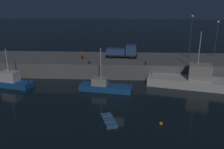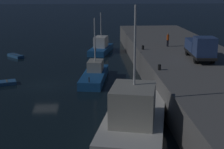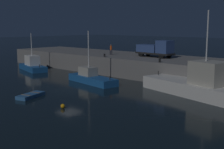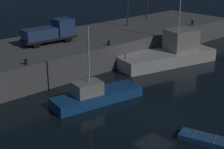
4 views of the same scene
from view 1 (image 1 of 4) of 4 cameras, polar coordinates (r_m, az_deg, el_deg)
The scene contains 13 objects.
ground_plane at distance 31.15m, azimuth 0.68°, elevation -7.41°, with size 320.00×320.00×0.00m, color black.
pier_quay at distance 45.46m, azimuth 1.56°, elevation 2.43°, with size 57.58×10.70×2.70m.
fishing_trawler_red at distance 41.00m, azimuth -23.56°, elevation -1.46°, with size 7.67×4.19×6.06m.
fishing_boat_blue at distance 39.36m, azimuth 18.24°, elevation -1.13°, with size 12.37×6.59×8.80m.
fishing_boat_white at distance 35.76m, azimuth -1.79°, elevation -2.94°, with size 8.21×3.44×6.63m.
rowboat_white_mid at distance 26.95m, azimuth -0.81°, elevation -11.16°, with size 2.22×3.45×0.40m.
mooring_buoy_mid at distance 26.84m, azimuth 11.85°, elevation -11.65°, with size 0.40×0.40×0.40m, color orange.
lamp_post_west at distance 47.02m, azimuth 18.68°, elevation 9.55°, with size 0.44×0.44×8.05m.
lamp_post_east at distance 49.95m, azimuth 24.16°, elevation 8.68°, with size 0.44×0.44×6.94m.
utility_truck at distance 44.94m, azimuth 2.65°, elevation 5.62°, with size 6.16×2.37×2.51m.
dockworker at distance 44.21m, azimuth -7.28°, elevation 4.90°, with size 0.43×0.34×1.63m.
bollard_west at distance 40.52m, azimuth 8.23°, elevation 2.73°, with size 0.28×0.28×0.49m, color black.
bollard_east at distance 40.88m, azimuth -5.59°, elevation 2.95°, with size 0.28×0.28×0.48m, color black.
Camera 1 is at (1.21, -28.26, 13.04)m, focal length 37.42 mm.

